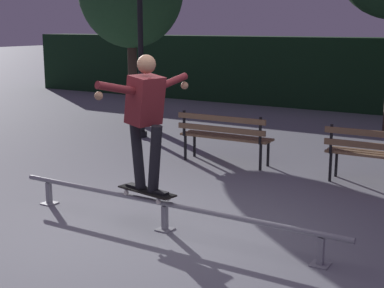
# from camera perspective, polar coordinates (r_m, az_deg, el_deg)

# --- Properties ---
(ground_plane) EXTENTS (90.00, 90.00, 0.00)m
(ground_plane) POSITION_cam_1_polar(r_m,az_deg,el_deg) (6.33, -3.86, -9.33)
(ground_plane) COLOR slate
(hedge_backdrop) EXTENTS (24.00, 1.20, 1.97)m
(hedge_backdrop) POSITION_cam_1_polar(r_m,az_deg,el_deg) (15.79, 18.96, 6.66)
(hedge_backdrop) COLOR black
(hedge_backdrop) RESTS_ON ground
(grind_rail) EXTENTS (4.33, 0.18, 0.35)m
(grind_rail) POSITION_cam_1_polar(r_m,az_deg,el_deg) (6.39, -2.81, -6.49)
(grind_rail) COLOR gray
(grind_rail) RESTS_ON ground
(skateboard) EXTENTS (0.80, 0.33, 0.09)m
(skateboard) POSITION_cam_1_polar(r_m,az_deg,el_deg) (6.48, -4.65, -4.86)
(skateboard) COLOR black
(skateboard) RESTS_ON grind_rail
(skateboarder) EXTENTS (0.63, 1.39, 1.56)m
(skateboarder) POSITION_cam_1_polar(r_m,az_deg,el_deg) (6.27, -4.78, 3.33)
(skateboarder) COLOR black
(skateboarder) RESTS_ON skateboard
(park_bench_leftmost) EXTENTS (1.61, 0.45, 0.88)m
(park_bench_leftmost) POSITION_cam_1_polar(r_m,az_deg,el_deg) (9.32, 3.28, 1.13)
(park_bench_leftmost) COLOR black
(park_bench_leftmost) RESTS_ON ground
(park_bench_left_center) EXTENTS (1.61, 0.45, 0.88)m
(park_bench_left_center) POSITION_cam_1_polar(r_m,az_deg,el_deg) (8.45, 18.81, -0.66)
(park_bench_left_center) COLOR black
(park_bench_left_center) RESTS_ON ground
(lamp_post_left) EXTENTS (0.32, 0.32, 3.90)m
(lamp_post_left) POSITION_cam_1_polar(r_m,az_deg,el_deg) (11.51, -5.34, 12.92)
(lamp_post_left) COLOR black
(lamp_post_left) RESTS_ON ground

